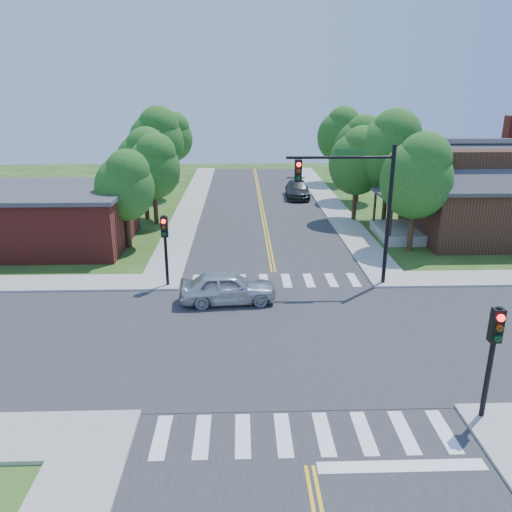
{
  "coord_description": "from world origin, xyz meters",
  "views": [
    {
      "loc": [
        -1.79,
        -18.44,
        9.76
      ],
      "look_at": [
        -1.09,
        3.95,
        2.2
      ],
      "focal_mm": 35.0,
      "sensor_mm": 36.0,
      "label": 1
    }
  ],
  "objects_px": {
    "signal_pole_se": "(494,343)",
    "car_dgrey": "(297,190)",
    "house_ne": "(492,189)",
    "car_silver": "(228,288)",
    "signal_pole_nw": "(165,238)",
    "signal_mast_ne": "(357,193)"
  },
  "relations": [
    {
      "from": "signal_pole_se",
      "to": "car_dgrey",
      "type": "xyz_separation_m",
      "value": [
        -2.1,
        33.04,
        -1.9
      ]
    },
    {
      "from": "house_ne",
      "to": "car_silver",
      "type": "xyz_separation_m",
      "value": [
        -17.56,
        -10.73,
        -2.55
      ]
    },
    {
      "from": "signal_pole_se",
      "to": "signal_pole_nw",
      "type": "distance_m",
      "value": 15.84
    },
    {
      "from": "car_dgrey",
      "to": "signal_pole_nw",
      "type": "bearing_deg",
      "value": -110.08
    },
    {
      "from": "signal_mast_ne",
      "to": "signal_pole_nw",
      "type": "xyz_separation_m",
      "value": [
        -9.51,
        -0.01,
        -2.19
      ]
    },
    {
      "from": "signal_mast_ne",
      "to": "car_dgrey",
      "type": "bearing_deg",
      "value": 91.08
    },
    {
      "from": "signal_pole_se",
      "to": "car_silver",
      "type": "distance_m",
      "value": 12.31
    },
    {
      "from": "signal_pole_nw",
      "to": "car_dgrey",
      "type": "xyz_separation_m",
      "value": [
        9.1,
        21.84,
        -1.9
      ]
    },
    {
      "from": "house_ne",
      "to": "car_dgrey",
      "type": "height_order",
      "value": "house_ne"
    },
    {
      "from": "signal_pole_se",
      "to": "car_silver",
      "type": "height_order",
      "value": "signal_pole_se"
    },
    {
      "from": "house_ne",
      "to": "car_dgrey",
      "type": "distance_m",
      "value": 17.75
    },
    {
      "from": "signal_mast_ne",
      "to": "car_silver",
      "type": "bearing_deg",
      "value": -161.83
    },
    {
      "from": "signal_pole_se",
      "to": "car_dgrey",
      "type": "distance_m",
      "value": 33.16
    },
    {
      "from": "signal_mast_ne",
      "to": "house_ne",
      "type": "distance_m",
      "value": 14.23
    },
    {
      "from": "signal_mast_ne",
      "to": "car_silver",
      "type": "relative_size",
      "value": 1.54
    },
    {
      "from": "car_silver",
      "to": "signal_pole_se",
      "type": "bearing_deg",
      "value": -142.84
    },
    {
      "from": "signal_pole_se",
      "to": "car_silver",
      "type": "relative_size",
      "value": 0.81
    },
    {
      "from": "car_dgrey",
      "to": "house_ne",
      "type": "bearing_deg",
      "value": -46.09
    },
    {
      "from": "car_silver",
      "to": "car_dgrey",
      "type": "distance_m",
      "value": 24.64
    },
    {
      "from": "house_ne",
      "to": "car_silver",
      "type": "height_order",
      "value": "house_ne"
    },
    {
      "from": "signal_pole_nw",
      "to": "car_silver",
      "type": "bearing_deg",
      "value": -33.39
    },
    {
      "from": "signal_pole_se",
      "to": "signal_pole_nw",
      "type": "xyz_separation_m",
      "value": [
        -11.2,
        11.2,
        0.0
      ]
    }
  ]
}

